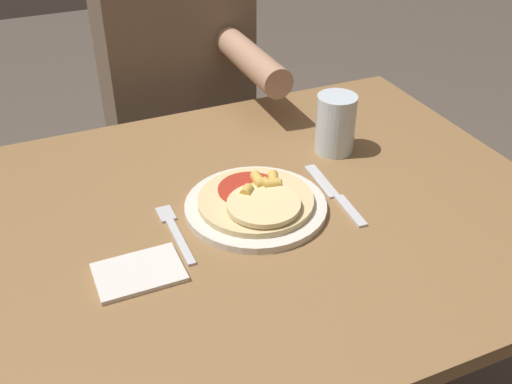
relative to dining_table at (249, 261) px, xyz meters
name	(u,v)px	position (x,y,z in m)	size (l,w,h in m)	color
dining_table	(249,261)	(0.00, 0.00, 0.00)	(1.14, 0.88, 0.78)	olive
plate	(256,207)	(0.01, 0.00, 0.13)	(0.26, 0.26, 0.01)	silver
pizza	(258,200)	(0.02, -0.01, 0.14)	(0.21, 0.21, 0.04)	#E0C689
fork	(174,230)	(-0.14, 0.00, 0.12)	(0.03, 0.18, 0.00)	silver
knife	(335,195)	(0.17, -0.02, 0.12)	(0.03, 0.22, 0.00)	silver
drinking_glass	(336,124)	(0.25, 0.14, 0.18)	(0.08, 0.08, 0.13)	silver
napkin	(139,272)	(-0.23, -0.09, 0.12)	(0.14, 0.10, 0.01)	silver
person_diner	(179,96)	(0.07, 0.67, 0.05)	(0.39, 0.52, 1.22)	#2D2D38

